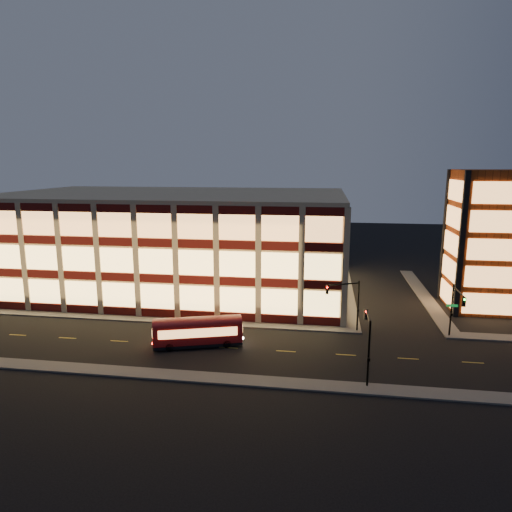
# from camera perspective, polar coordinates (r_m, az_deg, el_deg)

# --- Properties ---
(ground) EXTENTS (200.00, 200.00, 0.00)m
(ground) POSITION_cam_1_polar(r_m,az_deg,el_deg) (56.42, -12.26, -8.21)
(ground) COLOR black
(ground) RESTS_ON ground
(sidewalk_office_south) EXTENTS (54.00, 2.00, 0.15)m
(sidewalk_office_south) POSITION_cam_1_polar(r_m,az_deg,el_deg) (58.36, -14.70, -7.58)
(sidewalk_office_south) COLOR #514F4C
(sidewalk_office_south) RESTS_ON ground
(sidewalk_office_east) EXTENTS (2.00, 30.00, 0.15)m
(sidewalk_office_east) POSITION_cam_1_polar(r_m,az_deg,el_deg) (69.17, 11.23, -4.41)
(sidewalk_office_east) COLOR #514F4C
(sidewalk_office_east) RESTS_ON ground
(sidewalk_tower_south) EXTENTS (14.00, 2.00, 0.15)m
(sidewalk_tower_south) POSITION_cam_1_polar(r_m,az_deg,el_deg) (57.63, 29.28, -8.96)
(sidewalk_tower_south) COLOR #514F4C
(sidewalk_tower_south) RESTS_ON ground
(sidewalk_tower_west) EXTENTS (2.00, 30.00, 0.15)m
(sidewalk_tower_west) POSITION_cam_1_polar(r_m,az_deg,el_deg) (70.59, 20.20, -4.59)
(sidewalk_tower_west) COLOR #514F4C
(sidewalk_tower_west) RESTS_ON ground
(sidewalk_near) EXTENTS (100.00, 2.00, 0.15)m
(sidewalk_near) POSITION_cam_1_polar(r_m,az_deg,el_deg) (45.41, -18.21, -13.43)
(sidewalk_near) COLOR #514F4C
(sidewalk_near) RESTS_ON ground
(office_building) EXTENTS (50.45, 30.45, 14.50)m
(office_building) POSITION_cam_1_polar(r_m,az_deg,el_deg) (71.03, -9.90, 1.99)
(office_building) COLOR tan
(office_building) RESTS_ON ground
(stair_tower) EXTENTS (8.60, 8.60, 18.00)m
(stair_tower) POSITION_cam_1_polar(r_m,az_deg,el_deg) (65.51, 26.71, 1.68)
(stair_tower) COLOR #8C3814
(stair_tower) RESTS_ON ground
(traffic_signal_far) EXTENTS (3.79, 1.87, 6.00)m
(traffic_signal_far) POSITION_cam_1_polar(r_m,az_deg,el_deg) (51.93, 11.30, -5.13)
(traffic_signal_far) COLOR black
(traffic_signal_far) RESTS_ON ground
(traffic_signal_right) EXTENTS (1.20, 4.37, 6.00)m
(traffic_signal_right) POSITION_cam_1_polar(r_m,az_deg,el_deg) (52.92, 23.70, -5.59)
(traffic_signal_right) COLOR black
(traffic_signal_right) RESTS_ON ground
(traffic_signal_near) EXTENTS (0.32, 4.45, 6.00)m
(traffic_signal_near) POSITION_cam_1_polar(r_m,az_deg,el_deg) (41.36, 13.80, -9.59)
(traffic_signal_near) COLOR black
(traffic_signal_near) RESTS_ON ground
(trolley_bus) EXTENTS (9.39, 4.95, 3.09)m
(trolley_bus) POSITION_cam_1_polar(r_m,az_deg,el_deg) (48.54, -7.29, -9.17)
(trolley_bus) COLOR #910709
(trolley_bus) RESTS_ON ground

